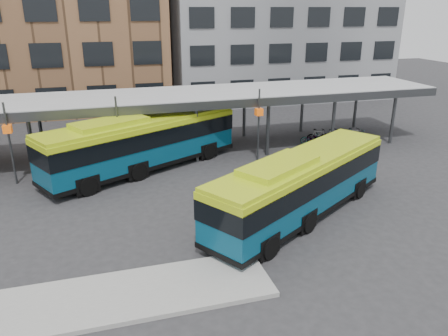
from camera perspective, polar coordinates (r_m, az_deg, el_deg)
ground at (r=19.45m, az=-2.20°, el=-9.61°), size 120.00×120.00×0.00m
boarding_island at (r=16.51m, az=-19.03°, el=-16.51°), size 14.00×3.00×0.18m
canopy at (r=30.08m, az=-8.58°, el=8.95°), size 40.00×6.53×4.80m
building_grey at (r=52.38m, az=6.50°, el=20.45°), size 24.00×14.00×20.00m
bus_front at (r=21.29m, az=10.01°, el=-2.02°), size 11.53×8.48×3.31m
bus_rear at (r=27.58m, az=-10.65°, el=3.43°), size 12.80×8.44×3.58m
bike_rack at (r=34.29m, az=14.26°, el=4.05°), size 5.43×1.60×1.08m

